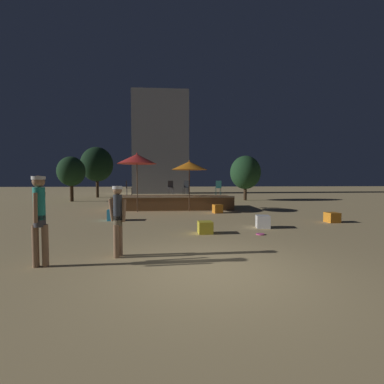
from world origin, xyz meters
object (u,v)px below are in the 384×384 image
object	(u,v)px
cube_seat_0	(218,209)
cube_seat_1	(114,215)
patio_umbrella_0	(137,159)
background_tree_2	(245,173)
person_1	(118,217)
bistro_chair_1	(218,186)
bistro_chair_2	(128,187)
cube_seat_3	(205,227)
bistro_chair_3	(171,186)
cube_seat_4	(263,222)
patio_umbrella_1	(189,166)
background_tree_0	(97,164)
person_0	(39,214)
cube_seat_2	(332,217)
bistro_chair_0	(186,186)
frisbee_disc	(260,234)
background_tree_1	(71,172)

from	to	relation	value
cube_seat_0	cube_seat_1	world-z (taller)	cube_seat_1
patio_umbrella_0	background_tree_2	size ratio (longest dim) A/B	0.85
person_1	bistro_chair_1	distance (m)	10.68
patio_umbrella_0	bistro_chair_2	size ratio (longest dim) A/B	3.68
cube_seat_3	bistro_chair_3	distance (m)	8.54
background_tree_2	bistro_chair_2	bearing A→B (deg)	-146.46
cube_seat_1	cube_seat_4	world-z (taller)	cube_seat_1
patio_umbrella_1	background_tree_0	world-z (taller)	background_tree_0
patio_umbrella_0	person_0	xyz separation A→B (m)	(-0.70, -9.05, -1.85)
bistro_chair_3	cube_seat_2	bearing A→B (deg)	-55.93
bistro_chair_3	background_tree_0	bearing A→B (deg)	115.26
bistro_chair_0	background_tree_2	bearing A→B (deg)	62.08
bistro_chair_1	frisbee_disc	world-z (taller)	bistro_chair_1
cube_seat_0	bistro_chair_1	xyz separation A→B (m)	(0.41, 2.18, 1.16)
patio_umbrella_1	cube_seat_2	xyz separation A→B (m)	(5.85, -4.18, -2.39)
person_1	frisbee_disc	world-z (taller)	person_1
cube_seat_0	bistro_chair_0	xyz separation A→B (m)	(-1.57, 3.17, 1.16)
cube_seat_4	bistro_chair_0	distance (m)	8.03
background_tree_2	cube_seat_3	bearing A→B (deg)	-110.84
cube_seat_2	cube_seat_4	bearing A→B (deg)	-163.37
person_0	person_1	distance (m)	1.59
cube_seat_0	cube_seat_1	xyz separation A→B (m)	(-5.00, -2.22, 0.02)
bistro_chair_0	cube_seat_0	bearing A→B (deg)	-44.83
patio_umbrella_0	bistro_chair_2	bearing A→B (deg)	117.88
cube_seat_0	person_0	bearing A→B (deg)	-121.71
bistro_chair_3	background_tree_0	world-z (taller)	background_tree_0
cube_seat_2	cube_seat_3	distance (m)	5.96
person_1	bistro_chair_0	distance (m)	11.05
cube_seat_4	person_0	distance (m)	7.31
patio_umbrella_0	cube_seat_0	bearing A→B (deg)	-9.81
patio_umbrella_1	background_tree_1	world-z (taller)	background_tree_1
cube_seat_2	cube_seat_3	xyz separation A→B (m)	(-5.66, -1.87, -0.01)
background_tree_1	cube_seat_0	bearing A→B (deg)	-36.56
patio_umbrella_0	cube_seat_4	world-z (taller)	patio_umbrella_0
background_tree_1	background_tree_2	bearing A→B (deg)	0.81
person_1	bistro_chair_3	distance (m)	10.87
cube_seat_2	bistro_chair_0	distance (m)	8.89
cube_seat_0	background_tree_2	size ratio (longest dim) A/B	0.14
cube_seat_1	background_tree_1	distance (m)	11.99
cube_seat_3	person_1	xyz separation A→B (m)	(-2.36, -2.45, 0.73)
cube_seat_3	bistro_chair_3	world-z (taller)	bistro_chair_3
patio_umbrella_0	patio_umbrella_1	distance (m)	2.95
frisbee_disc	person_1	bearing A→B (deg)	-152.80
bistro_chair_1	background_tree_0	bearing A→B (deg)	155.93
cube_seat_3	background_tree_0	bearing A→B (deg)	116.18
bistro_chair_3	background_tree_1	bearing A→B (deg)	136.36
bistro_chair_1	bistro_chair_3	world-z (taller)	same
patio_umbrella_0	frisbee_disc	world-z (taller)	patio_umbrella_0
patio_umbrella_0	bistro_chair_1	distance (m)	5.28
background_tree_0	background_tree_2	world-z (taller)	background_tree_0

